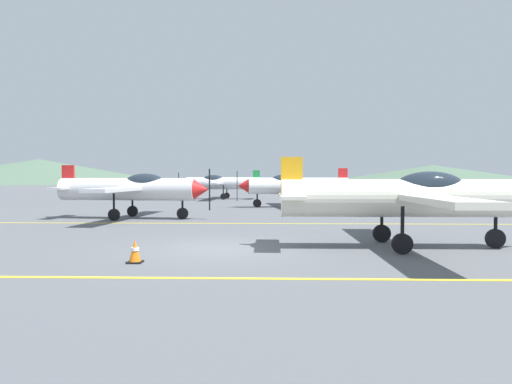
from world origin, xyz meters
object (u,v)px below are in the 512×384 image
object	(u,v)px
airplane_mid	(133,188)
airplane_far	(294,185)
airplane_near	(409,197)
traffic_cone_front	(135,251)
airplane_back	(220,183)

from	to	relation	value
airplane_mid	airplane_far	size ratio (longest dim) A/B	1.00
airplane_near	airplane_far	distance (m)	18.14
airplane_far	traffic_cone_front	distance (m)	21.21
airplane_near	traffic_cone_front	distance (m)	8.02
airplane_back	traffic_cone_front	size ratio (longest dim) A/B	15.42
airplane_mid	airplane_back	bearing A→B (deg)	83.81
airplane_mid	airplane_near	bearing A→B (deg)	-39.48
airplane_mid	traffic_cone_front	distance (m)	12.32
airplane_back	airplane_mid	bearing A→B (deg)	-96.19
airplane_mid	airplane_far	distance (m)	12.35
airplane_near	airplane_far	size ratio (longest dim) A/B	0.99
airplane_near	airplane_mid	bearing A→B (deg)	140.52
traffic_cone_front	airplane_near	bearing A→B (deg)	19.09
airplane_far	airplane_back	size ratio (longest dim) A/B	1.00
airplane_far	airplane_back	distance (m)	13.03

